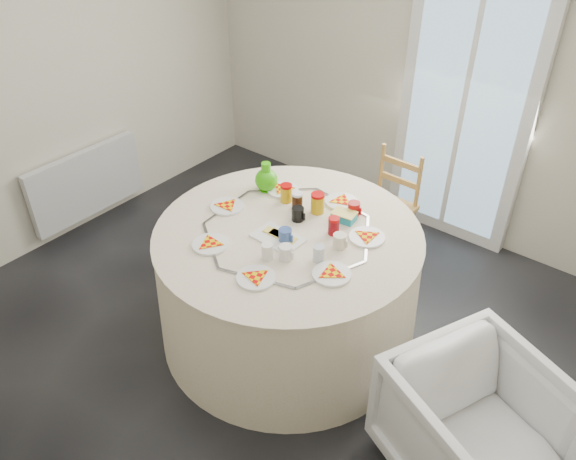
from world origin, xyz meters
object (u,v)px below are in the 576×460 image
Objects in this scene: wooden_chair at (387,201)px; armchair at (476,421)px; table at (288,285)px; radiator at (87,183)px; green_pitcher at (266,179)px.

armchair is (1.29, -1.34, -0.08)m from wooden_chair.
armchair is (1.34, -0.22, 0.02)m from table.
green_pitcher is at bearing 11.16° from radiator.
green_pitcher reaches higher than armchair.
wooden_chair is at bearing 87.47° from table.
wooden_chair is 1.86m from armchair.
armchair is (3.39, -0.18, 0.01)m from radiator.
radiator is 2.40m from wooden_chair.
radiator is 5.20× the size of green_pitcher.
table is at bearing 1.24° from radiator.
table reaches higher than armchair.
armchair is at bearing -3.03° from radiator.
green_pitcher is at bearing -116.45° from wooden_chair.
table reaches higher than radiator.
wooden_chair is (0.05, 1.11, 0.09)m from table.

